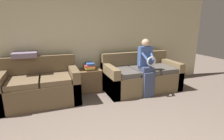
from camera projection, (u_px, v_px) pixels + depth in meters
wall_back at (75, 38)px, 4.17m from camera, size 7.55×0.06×2.55m
couch_main at (140, 76)px, 4.39m from camera, size 1.83×0.96×0.90m
couch_side at (41, 86)px, 3.67m from camera, size 1.53×0.90×0.94m
child_left_seated at (147, 65)px, 3.91m from camera, size 0.31×0.38×1.29m
side_shelf at (90, 80)px, 4.28m from camera, size 0.54×0.41×0.54m
book_stack at (89, 66)px, 4.19m from camera, size 0.23×0.33×0.17m
throw_pillow at (25, 54)px, 3.69m from camera, size 0.47×0.47×0.10m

